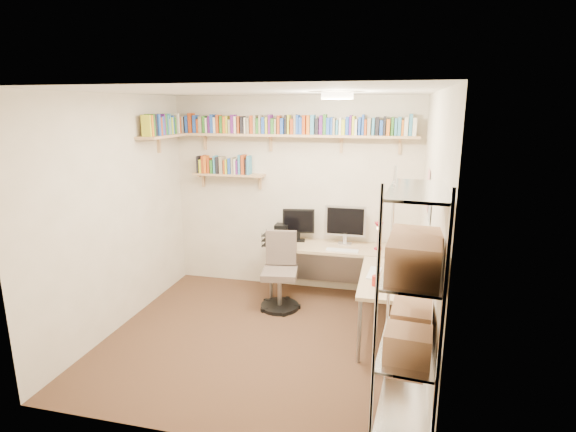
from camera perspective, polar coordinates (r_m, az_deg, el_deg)
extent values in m
plane|color=#452B1D|center=(4.88, -3.30, -15.24)|extent=(3.20, 3.20, 0.00)
cube|color=#C1B69D|center=(5.83, 0.76, 2.71)|extent=(3.20, 0.04, 2.50)
cube|color=#C1B69D|center=(5.11, -20.96, 0.21)|extent=(0.04, 3.00, 2.50)
cube|color=#C1B69D|center=(4.25, 17.61, -2.13)|extent=(0.04, 3.00, 2.50)
cube|color=#C1B69D|center=(3.08, -11.71, -7.74)|extent=(3.20, 0.04, 2.50)
cube|color=white|center=(4.28, -3.77, 15.52)|extent=(3.20, 3.00, 0.04)
cube|color=white|center=(4.72, 17.32, 3.17)|extent=(0.01, 0.30, 0.42)
cube|color=white|center=(4.34, 17.59, 1.59)|extent=(0.01, 0.28, 0.38)
cylinder|color=#FFEAC6|center=(4.32, 6.27, 14.92)|extent=(0.30, 0.30, 0.06)
cube|color=tan|center=(5.61, 0.50, 10.21)|extent=(3.05, 0.25, 0.03)
cube|color=tan|center=(5.74, -15.23, 9.82)|extent=(0.25, 1.00, 0.03)
cube|color=tan|center=(5.94, -7.51, 5.24)|extent=(0.95, 0.20, 0.02)
cube|color=tan|center=(6.06, -10.64, 9.58)|extent=(0.03, 0.20, 0.20)
cube|color=tan|center=(5.76, -2.31, 9.59)|extent=(0.03, 0.20, 0.20)
cube|color=tan|center=(5.58, 6.75, 9.38)|extent=(0.03, 0.20, 0.20)
cube|color=tan|center=(5.54, 14.04, 9.04)|extent=(0.03, 0.20, 0.20)
cube|color=orange|center=(6.11, -13.27, 11.10)|extent=(0.03, 0.11, 0.17)
cube|color=black|center=(6.09, -12.91, 11.24)|extent=(0.03, 0.13, 0.20)
cube|color=#224EB4|center=(6.07, -12.55, 11.32)|extent=(0.04, 0.14, 0.22)
cube|color=#AC3F16|center=(6.05, -12.15, 11.48)|extent=(0.04, 0.13, 0.25)
cube|color=#224EB4|center=(6.02, -11.63, 11.37)|extent=(0.04, 0.12, 0.22)
cube|color=#AC3F16|center=(6.01, -11.23, 11.16)|extent=(0.03, 0.13, 0.17)
cube|color=gray|center=(5.99, -10.90, 11.33)|extent=(0.04, 0.13, 0.21)
cube|color=#2D7125|center=(5.97, -10.48, 11.37)|extent=(0.03, 0.11, 0.21)
cube|color=silver|center=(5.96, -10.19, 11.26)|extent=(0.02, 0.11, 0.19)
cube|color=#5D1D6F|center=(5.94, -9.83, 11.37)|extent=(0.03, 0.11, 0.21)
cube|color=#224EB4|center=(5.93, -9.48, 11.49)|extent=(0.04, 0.14, 0.23)
cube|color=silver|center=(5.91, -9.14, 11.32)|extent=(0.03, 0.13, 0.20)
cube|color=#AC3F16|center=(5.90, -8.76, 11.48)|extent=(0.03, 0.14, 0.23)
cube|color=#2D7125|center=(5.88, -8.35, 11.43)|extent=(0.03, 0.12, 0.22)
cube|color=orange|center=(5.86, -7.97, 11.41)|extent=(0.04, 0.11, 0.21)
cube|color=#C3CF26|center=(5.85, -7.65, 11.44)|extent=(0.02, 0.12, 0.21)
cube|color=gray|center=(5.84, -7.29, 11.23)|extent=(0.03, 0.14, 0.17)
cube|color=#5D1D6F|center=(5.82, -6.93, 11.53)|extent=(0.04, 0.15, 0.23)
cube|color=silver|center=(5.81, -6.58, 11.43)|extent=(0.03, 0.13, 0.21)
cube|color=#AC3F16|center=(5.80, -6.18, 11.45)|extent=(0.03, 0.12, 0.21)
cube|color=black|center=(5.78, -5.76, 11.44)|extent=(0.04, 0.12, 0.21)
cube|color=silver|center=(5.77, -5.34, 11.37)|extent=(0.02, 0.12, 0.20)
cube|color=gray|center=(5.76, -4.96, 11.34)|extent=(0.03, 0.14, 0.19)
cube|color=#AC3F16|center=(5.74, -4.50, 11.51)|extent=(0.04, 0.13, 0.22)
cube|color=gray|center=(5.73, -4.12, 11.55)|extent=(0.03, 0.15, 0.23)
cube|color=#2D7125|center=(5.72, -3.79, 11.35)|extent=(0.04, 0.12, 0.19)
cube|color=gray|center=(5.71, -3.46, 11.53)|extent=(0.02, 0.14, 0.22)
cube|color=#224EB4|center=(5.70, -3.05, 11.41)|extent=(0.04, 0.13, 0.20)
cube|color=#C3CF26|center=(5.69, -2.64, 11.41)|extent=(0.03, 0.12, 0.20)
cube|color=#5D1D6F|center=(5.68, -2.24, 11.58)|extent=(0.03, 0.14, 0.24)
cube|color=#2D7125|center=(5.67, -1.86, 11.33)|extent=(0.04, 0.14, 0.19)
cube|color=gray|center=(5.66, -1.49, 11.32)|extent=(0.02, 0.14, 0.18)
cube|color=#AC3F16|center=(5.65, -1.11, 11.52)|extent=(0.03, 0.12, 0.22)
cube|color=#224EB4|center=(5.64, -0.66, 11.35)|extent=(0.04, 0.14, 0.19)
cube|color=black|center=(5.62, -0.19, 11.54)|extent=(0.03, 0.13, 0.23)
cube|color=#C3CF26|center=(5.62, 0.13, 11.56)|extent=(0.02, 0.12, 0.23)
cube|color=#AC3F16|center=(5.61, 0.59, 11.31)|extent=(0.04, 0.14, 0.18)
cube|color=gray|center=(5.60, 0.96, 11.59)|extent=(0.03, 0.12, 0.24)
cube|color=#224EB4|center=(5.59, 1.26, 11.54)|extent=(0.03, 0.13, 0.23)
cube|color=#224EB4|center=(5.58, 1.67, 11.38)|extent=(0.04, 0.13, 0.20)
cube|color=#AC3F16|center=(5.58, 2.11, 11.50)|extent=(0.04, 0.13, 0.23)
cube|color=orange|center=(5.56, 2.65, 11.49)|extent=(0.04, 0.12, 0.23)
cube|color=teal|center=(5.56, 3.18, 11.51)|extent=(0.04, 0.14, 0.23)
cube|color=black|center=(5.55, 3.74, 11.27)|extent=(0.04, 0.13, 0.19)
cube|color=#5D1D6F|center=(5.54, 4.27, 11.45)|extent=(0.04, 0.12, 0.23)
cube|color=#2D7125|center=(5.53, 4.72, 11.51)|extent=(0.04, 0.11, 0.24)
cube|color=#224EB4|center=(5.53, 5.17, 11.29)|extent=(0.04, 0.12, 0.20)
cube|color=#224EB4|center=(5.52, 5.62, 11.31)|extent=(0.02, 0.15, 0.21)
cube|color=gray|center=(5.52, 5.92, 11.26)|extent=(0.02, 0.15, 0.20)
cube|color=teal|center=(5.51, 6.29, 11.12)|extent=(0.02, 0.12, 0.17)
cube|color=silver|center=(5.51, 6.68, 11.27)|extent=(0.03, 0.12, 0.20)
cube|color=#C3CF26|center=(5.50, 7.10, 11.13)|extent=(0.04, 0.15, 0.18)
cube|color=#224EB4|center=(5.50, 7.56, 11.28)|extent=(0.04, 0.12, 0.21)
cube|color=#5D1D6F|center=(5.49, 7.98, 11.36)|extent=(0.03, 0.15, 0.23)
cube|color=#C3CF26|center=(5.49, 8.32, 11.30)|extent=(0.03, 0.15, 0.22)
cube|color=silver|center=(5.49, 8.65, 11.09)|extent=(0.03, 0.15, 0.18)
cube|color=#224EB4|center=(5.48, 9.10, 11.20)|extent=(0.03, 0.13, 0.21)
cube|color=#224EB4|center=(5.48, 9.51, 11.35)|extent=(0.02, 0.12, 0.24)
cube|color=#AC3F16|center=(5.48, 9.82, 11.04)|extent=(0.03, 0.11, 0.18)
cube|color=gray|center=(5.48, 10.28, 11.12)|extent=(0.04, 0.15, 0.20)
cube|color=teal|center=(5.47, 10.78, 11.11)|extent=(0.03, 0.11, 0.20)
cube|color=black|center=(5.47, 11.27, 11.13)|extent=(0.04, 0.14, 0.21)
cube|color=#224EB4|center=(5.47, 11.77, 10.91)|extent=(0.04, 0.11, 0.17)
cube|color=black|center=(5.47, 12.18, 11.13)|extent=(0.02, 0.12, 0.22)
cube|color=orange|center=(5.47, 12.61, 10.93)|extent=(0.04, 0.14, 0.19)
cube|color=#2D7125|center=(5.47, 13.12, 11.04)|extent=(0.03, 0.12, 0.21)
cube|color=teal|center=(5.47, 13.53, 10.94)|extent=(0.03, 0.13, 0.20)
cube|color=teal|center=(5.47, 13.97, 11.00)|extent=(0.04, 0.12, 0.21)
cube|color=orange|center=(5.47, 14.35, 10.80)|extent=(0.02, 0.12, 0.18)
cube|color=silver|center=(5.47, 14.76, 10.94)|extent=(0.04, 0.14, 0.21)
cube|color=teal|center=(5.47, 15.30, 11.10)|extent=(0.04, 0.13, 0.25)
cube|color=silver|center=(5.47, 15.77, 10.85)|extent=(0.04, 0.14, 0.20)
cube|color=#C3CF26|center=(5.35, -17.56, 10.86)|extent=(0.11, 0.03, 0.24)
cube|color=orange|center=(5.39, -17.33, 10.89)|extent=(0.12, 0.04, 0.24)
cube|color=#2D7125|center=(5.42, -17.12, 10.97)|extent=(0.12, 0.03, 0.25)
cube|color=black|center=(5.46, -16.90, 11.00)|extent=(0.12, 0.04, 0.25)
cube|color=#224EB4|center=(5.50, -16.63, 11.01)|extent=(0.15, 0.04, 0.24)
cube|color=#AC3F16|center=(5.55, -16.35, 10.85)|extent=(0.14, 0.04, 0.21)
cube|color=#224EB4|center=(5.59, -16.09, 10.94)|extent=(0.13, 0.04, 0.22)
cube|color=#5D1D6F|center=(5.63, -15.89, 11.12)|extent=(0.12, 0.03, 0.25)
cube|color=#2D7125|center=(5.67, -15.67, 11.16)|extent=(0.11, 0.04, 0.25)
cube|color=teal|center=(5.71, -15.45, 11.07)|extent=(0.12, 0.02, 0.23)
cube|color=gray|center=(5.73, -15.30, 10.88)|extent=(0.12, 0.02, 0.18)
cube|color=teal|center=(5.76, -15.19, 11.21)|extent=(0.12, 0.03, 0.25)
cube|color=#C3CF26|center=(5.79, -15.01, 11.01)|extent=(0.14, 0.03, 0.20)
cube|color=#224EB4|center=(5.83, -14.80, 11.14)|extent=(0.12, 0.03, 0.22)
cube|color=#2D7125|center=(5.86, -14.61, 11.06)|extent=(0.13, 0.04, 0.20)
cube|color=gray|center=(5.90, -14.40, 11.21)|extent=(0.12, 0.03, 0.23)
cube|color=silver|center=(5.94, -14.22, 11.33)|extent=(0.13, 0.03, 0.25)
cube|color=#AC3F16|center=(5.98, -14.02, 11.13)|extent=(0.12, 0.04, 0.20)
cube|color=gray|center=(6.02, -13.80, 11.24)|extent=(0.13, 0.04, 0.22)
cube|color=black|center=(6.07, -13.59, 11.10)|extent=(0.11, 0.03, 0.18)
cube|color=black|center=(6.10, -13.44, 11.07)|extent=(0.11, 0.03, 0.17)
cube|color=black|center=(6.08, -11.25, 6.46)|extent=(0.02, 0.12, 0.22)
cube|color=#C3CF26|center=(6.07, -10.90, 6.26)|extent=(0.03, 0.13, 0.18)
cube|color=#AC3F16|center=(6.05, -10.62, 6.51)|extent=(0.03, 0.13, 0.23)
cube|color=orange|center=(6.04, -10.30, 6.48)|extent=(0.03, 0.14, 0.23)
cube|color=#AC3F16|center=(6.02, -9.92, 6.32)|extent=(0.03, 0.12, 0.19)
cube|color=#2D7125|center=(6.01, -9.55, 6.22)|extent=(0.03, 0.12, 0.17)
cube|color=teal|center=(5.99, -9.17, 6.48)|extent=(0.03, 0.13, 0.23)
cube|color=black|center=(5.97, -8.80, 6.42)|extent=(0.03, 0.15, 0.22)
cube|color=gray|center=(5.95, -8.34, 6.44)|extent=(0.04, 0.14, 0.22)
cube|color=#AC3F16|center=(5.94, -7.93, 6.22)|extent=(0.02, 0.13, 0.18)
cube|color=#C3CF26|center=(5.93, -7.69, 6.27)|extent=(0.02, 0.14, 0.19)
cube|color=#224EB4|center=(5.92, -7.31, 6.33)|extent=(0.04, 0.13, 0.20)
cube|color=gray|center=(5.90, -6.95, 6.38)|extent=(0.02, 0.13, 0.21)
cube|color=silver|center=(5.89, -6.63, 6.29)|extent=(0.02, 0.13, 0.20)
cube|color=#5D1D6F|center=(5.88, -6.37, 6.19)|extent=(0.03, 0.13, 0.18)
cube|color=teal|center=(5.87, -6.08, 6.53)|extent=(0.03, 0.12, 0.25)
cube|color=#AC3F16|center=(5.85, -5.65, 6.53)|extent=(0.04, 0.12, 0.25)
cube|color=black|center=(5.84, -5.24, 6.26)|extent=(0.03, 0.12, 0.20)
cube|color=teal|center=(5.83, -4.95, 6.45)|extent=(0.03, 0.14, 0.24)
cube|color=#CEAD86|center=(5.61, 6.62, -4.06)|extent=(1.74, 0.55, 0.04)
cube|color=#CEAD86|center=(4.73, 12.53, -7.71)|extent=(0.55, 1.19, 0.04)
cylinder|color=gray|center=(5.66, -2.17, -7.46)|extent=(0.04, 0.04, 0.64)
cylinder|color=gray|center=(6.07, -1.00, -5.94)|extent=(0.04, 0.04, 0.64)
cylinder|color=gray|center=(5.90, 14.84, -7.00)|extent=(0.04, 0.04, 0.64)
cylinder|color=gray|center=(4.38, 9.04, -14.26)|extent=(0.04, 0.04, 0.64)
cylinder|color=gray|center=(4.38, 15.23, -14.61)|extent=(0.04, 0.04, 0.64)
cube|color=gray|center=(5.92, 6.82, -6.08)|extent=(1.65, 0.02, 0.50)
cube|color=silver|center=(5.62, 7.31, -0.63)|extent=(0.50, 0.03, 0.39)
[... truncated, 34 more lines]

